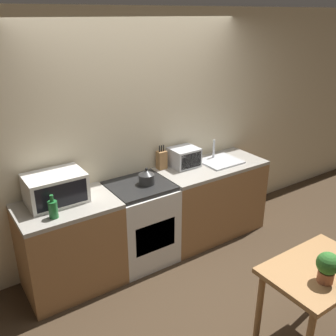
{
  "coord_description": "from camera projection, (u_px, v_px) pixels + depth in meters",
  "views": [
    {
      "loc": [
        -1.89,
        -2.17,
        2.53
      ],
      "look_at": [
        0.1,
        0.78,
        1.05
      ],
      "focal_mm": 40.0,
      "sensor_mm": 36.0,
      "label": 1
    }
  ],
  "objects": [
    {
      "name": "wall_back",
      "position": [
        137.0,
        136.0,
        4.05
      ],
      "size": [
        10.0,
        0.06,
        2.6
      ],
      "color": "beige",
      "rests_on": "ground_plane"
    },
    {
      "name": "microwave",
      "position": [
        55.0,
        188.0,
        3.44
      ],
      "size": [
        0.53,
        0.37,
        0.28
      ],
      "color": "silver",
      "rests_on": "counter_left_run"
    },
    {
      "name": "counter_left_run",
      "position": [
        71.0,
        246.0,
        3.62
      ],
      "size": [
        0.92,
        0.62,
        0.9
      ],
      "color": "olive",
      "rests_on": "ground_plane"
    },
    {
      "name": "stove_range",
      "position": [
        141.0,
        223.0,
        4.02
      ],
      "size": [
        0.64,
        0.62,
        0.9
      ],
      "color": "silver",
      "rests_on": "ground_plane"
    },
    {
      "name": "counter_right_run",
      "position": [
        210.0,
        199.0,
        4.52
      ],
      "size": [
        1.29,
        0.62,
        0.9
      ],
      "color": "olive",
      "rests_on": "ground_plane"
    },
    {
      "name": "kettle",
      "position": [
        147.0,
        177.0,
        3.83
      ],
      "size": [
        0.17,
        0.17,
        0.18
      ],
      "color": "#2D2D2D",
      "rests_on": "stove_range"
    },
    {
      "name": "dining_table",
      "position": [
        317.0,
        282.0,
        2.83
      ],
      "size": [
        0.83,
        0.56,
        0.78
      ],
      "color": "#9E7042",
      "rests_on": "ground_plane"
    },
    {
      "name": "sink_basin",
      "position": [
        220.0,
        161.0,
        4.42
      ],
      "size": [
        0.45,
        0.38,
        0.24
      ],
      "color": "silver",
      "rests_on": "counter_right_run"
    },
    {
      "name": "potted_plant",
      "position": [
        328.0,
        266.0,
        2.59
      ],
      "size": [
        0.16,
        0.16,
        0.23
      ],
      "color": "#9E5B3D",
      "rests_on": "dining_table"
    },
    {
      "name": "bottle",
      "position": [
        53.0,
        209.0,
        3.19
      ],
      "size": [
        0.08,
        0.08,
        0.22
      ],
      "color": "#1E662D",
      "rests_on": "counter_left_run"
    },
    {
      "name": "toaster_oven",
      "position": [
        184.0,
        157.0,
        4.27
      ],
      "size": [
        0.31,
        0.28,
        0.22
      ],
      "color": "silver",
      "rests_on": "counter_right_run"
    },
    {
      "name": "ground_plane",
      "position": [
        204.0,
        296.0,
        3.61
      ],
      "size": [
        16.0,
        16.0,
        0.0
      ],
      "primitive_type": "plane",
      "color": "#3D2D1E"
    },
    {
      "name": "knife_block",
      "position": [
        162.0,
        160.0,
        4.2
      ],
      "size": [
        0.1,
        0.08,
        0.28
      ],
      "color": "#9E7042",
      "rests_on": "counter_right_run"
    }
  ]
}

